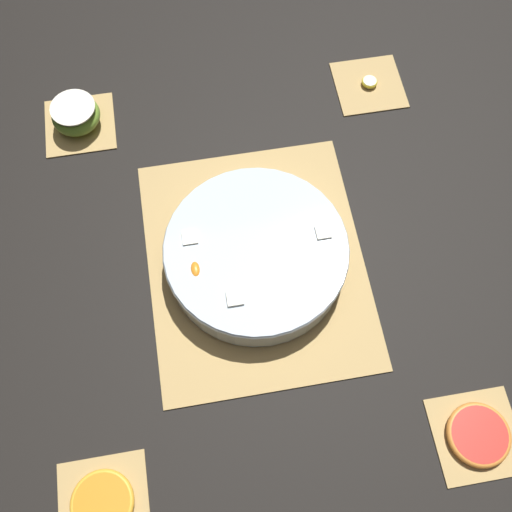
% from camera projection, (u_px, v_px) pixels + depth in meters
% --- Properties ---
extents(ground_plane, '(6.00, 6.00, 0.00)m').
position_uv_depth(ground_plane, '(256.00, 263.00, 1.01)').
color(ground_plane, black).
extents(bamboo_mat_center, '(0.44, 0.36, 0.01)m').
position_uv_depth(bamboo_mat_center, '(256.00, 262.00, 1.01)').
color(bamboo_mat_center, tan).
rests_on(bamboo_mat_center, ground_plane).
extents(coaster_mat_near_left, '(0.13, 0.13, 0.01)m').
position_uv_depth(coaster_mat_near_left, '(477.00, 436.00, 0.89)').
color(coaster_mat_near_left, tan).
rests_on(coaster_mat_near_left, ground_plane).
extents(coaster_mat_near_right, '(0.13, 0.13, 0.01)m').
position_uv_depth(coaster_mat_near_right, '(369.00, 84.00, 1.16)').
color(coaster_mat_near_right, tan).
rests_on(coaster_mat_near_right, ground_plane).
extents(coaster_mat_far_left, '(0.13, 0.13, 0.01)m').
position_uv_depth(coaster_mat_far_left, '(103.00, 503.00, 0.86)').
color(coaster_mat_far_left, tan).
rests_on(coaster_mat_far_left, ground_plane).
extents(coaster_mat_far_right, '(0.13, 0.13, 0.01)m').
position_uv_depth(coaster_mat_far_right, '(80.00, 124.00, 1.12)').
color(coaster_mat_far_right, tan).
rests_on(coaster_mat_far_right, ground_plane).
extents(fruit_salad_bowl, '(0.30, 0.30, 0.06)m').
position_uv_depth(fruit_salad_bowl, '(256.00, 253.00, 0.97)').
color(fruit_salad_bowl, silver).
rests_on(fruit_salad_bowl, bamboo_mat_center).
extents(apple_half, '(0.09, 0.09, 0.05)m').
position_uv_depth(apple_half, '(76.00, 115.00, 1.09)').
color(apple_half, '#7FAD38').
rests_on(apple_half, coaster_mat_far_right).
extents(orange_slice_whole, '(0.09, 0.09, 0.01)m').
position_uv_depth(orange_slice_whole, '(102.00, 503.00, 0.85)').
color(orange_slice_whole, orange).
rests_on(orange_slice_whole, coaster_mat_far_left).
extents(banana_coin_single, '(0.03, 0.03, 0.01)m').
position_uv_depth(banana_coin_single, '(369.00, 82.00, 1.15)').
color(banana_coin_single, '#F7EFC6').
rests_on(banana_coin_single, coaster_mat_near_right).
extents(grapefruit_slice, '(0.10, 0.10, 0.01)m').
position_uv_depth(grapefruit_slice, '(479.00, 435.00, 0.89)').
color(grapefruit_slice, red).
rests_on(grapefruit_slice, coaster_mat_near_left).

